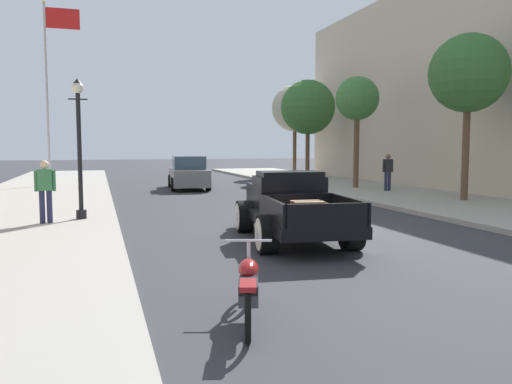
# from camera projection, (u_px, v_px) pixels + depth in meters

# --- Properties ---
(ground_plane) EXTENTS (140.00, 140.00, 0.00)m
(ground_plane) POSITION_uv_depth(u_px,v_px,m) (305.00, 232.00, 13.09)
(ground_plane) COLOR #333338
(hotrod_truck_black) EXTENTS (2.51, 5.06, 1.58)m
(hotrod_truck_black) POSITION_uv_depth(u_px,v_px,m) (290.00, 207.00, 12.10)
(hotrod_truck_black) COLOR black
(hotrod_truck_black) RESTS_ON ground
(motorcycle_parked) EXTENTS (0.81, 2.05, 0.93)m
(motorcycle_parked) POSITION_uv_depth(u_px,v_px,m) (248.00, 286.00, 6.41)
(motorcycle_parked) COLOR black
(motorcycle_parked) RESTS_ON ground
(car_background_grey) EXTENTS (2.11, 4.42, 1.65)m
(car_background_grey) POSITION_uv_depth(u_px,v_px,m) (189.00, 174.00, 25.78)
(car_background_grey) COLOR slate
(car_background_grey) RESTS_ON ground
(pedestrian_sidewalk_left) EXTENTS (0.53, 0.22, 1.65)m
(pedestrian_sidewalk_left) POSITION_uv_depth(u_px,v_px,m) (45.00, 188.00, 13.46)
(pedestrian_sidewalk_left) COLOR #232847
(pedestrian_sidewalk_left) RESTS_ON sidewalk_left
(pedestrian_sidewalk_right) EXTENTS (0.53, 0.22, 1.65)m
(pedestrian_sidewalk_right) POSITION_uv_depth(u_px,v_px,m) (388.00, 170.00, 23.17)
(pedestrian_sidewalk_right) COLOR #232847
(pedestrian_sidewalk_right) RESTS_ON sidewalk_right
(street_lamp_near) EXTENTS (0.50, 0.32, 3.85)m
(street_lamp_near) POSITION_uv_depth(u_px,v_px,m) (79.00, 138.00, 14.18)
(street_lamp_near) COLOR black
(street_lamp_near) RESTS_ON sidewalk_left
(flagpole) EXTENTS (1.74, 0.16, 9.16)m
(flagpole) POSITION_uv_depth(u_px,v_px,m) (51.00, 73.00, 25.85)
(flagpole) COLOR #B2B2B7
(flagpole) RESTS_ON sidewalk_left
(street_tree_nearest) EXTENTS (2.86, 2.86, 6.10)m
(street_tree_nearest) POSITION_uv_depth(u_px,v_px,m) (468.00, 74.00, 18.88)
(street_tree_nearest) COLOR brown
(street_tree_nearest) RESTS_ON sidewalk_right
(street_tree_second) EXTENTS (2.08, 2.08, 5.32)m
(street_tree_second) POSITION_uv_depth(u_px,v_px,m) (357.00, 100.00, 24.69)
(street_tree_second) COLOR brown
(street_tree_second) RESTS_ON sidewalk_right
(street_tree_third) EXTENTS (3.34, 3.34, 6.04)m
(street_tree_third) POSITION_uv_depth(u_px,v_px,m) (308.00, 107.00, 31.66)
(street_tree_third) COLOR brown
(street_tree_third) RESTS_ON sidewalk_right
(street_tree_farthest) EXTENTS (3.21, 3.21, 6.20)m
(street_tree_farthest) POSITION_uv_depth(u_px,v_px,m) (295.00, 109.00, 35.86)
(street_tree_farthest) COLOR brown
(street_tree_farthest) RESTS_ON sidewalk_right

